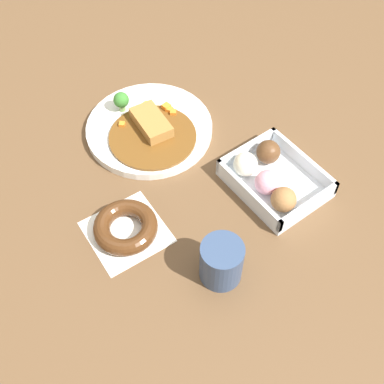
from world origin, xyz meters
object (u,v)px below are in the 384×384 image
at_px(curry_plate, 149,128).
at_px(chocolate_ring_donut, 126,227).
at_px(donut_box, 271,178).
at_px(coffee_mug, 221,262).

xyz_separation_m(curry_plate, chocolate_ring_donut, (0.19, -0.18, 0.00)).
bearing_deg(curry_plate, chocolate_ring_donut, -43.35).
xyz_separation_m(donut_box, chocolate_ring_donut, (-0.08, -0.29, -0.01)).
height_order(curry_plate, chocolate_ring_donut, curry_plate).
bearing_deg(chocolate_ring_donut, curry_plate, 136.65).
bearing_deg(coffee_mug, curry_plate, 165.85).
relative_size(curry_plate, coffee_mug, 3.20).
distance_m(donut_box, chocolate_ring_donut, 0.30).
bearing_deg(donut_box, curry_plate, -157.26).
xyz_separation_m(curry_plate, coffee_mug, (0.36, -0.09, 0.03)).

